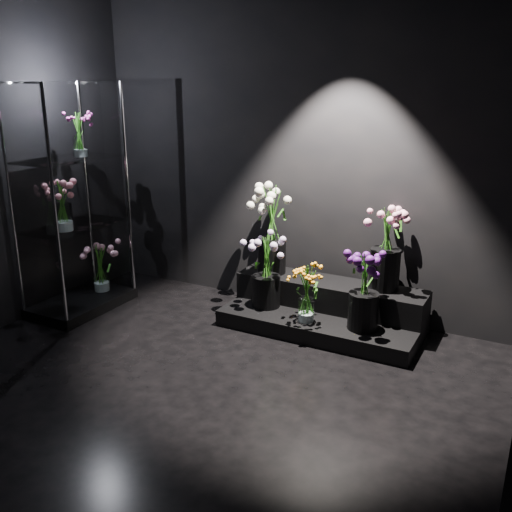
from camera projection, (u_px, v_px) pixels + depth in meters
The scene contains 12 objects.
floor at pixel (169, 406), 3.70m from camera, with size 4.00×4.00×0.00m, color black.
wall_back at pixel (299, 155), 4.97m from camera, with size 4.00×4.00×0.00m, color black.
display_riser at pixel (325, 309), 4.88m from camera, with size 1.65×0.73×0.37m.
display_case at pixel (72, 201), 5.00m from camera, with size 0.55×0.92×2.02m.
bouquet_orange_bells at pixel (307, 293), 4.59m from camera, with size 0.26×0.26×0.48m.
bouquet_lilac at pixel (266, 268), 4.87m from camera, with size 0.36×0.36×0.63m.
bouquet_purple at pixel (365, 287), 4.42m from camera, with size 0.42×0.42×0.62m.
bouquet_cream_roses at pixel (272, 223), 5.00m from camera, with size 0.52×0.52×0.77m.
bouquet_pink_roses at pixel (386, 242), 4.61m from camera, with size 0.38×0.38×0.68m.
bouquet_case_pink at pixel (63, 206), 4.83m from camera, with size 0.35×0.35×0.42m.
bouquet_case_magenta at pixel (79, 134), 4.93m from camera, with size 0.23×0.23×0.38m.
bouquet_case_base_pink at pixel (100, 267), 5.40m from camera, with size 0.41×0.41×0.45m.
Camera 1 is at (2.02, -2.60, 2.03)m, focal length 40.00 mm.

